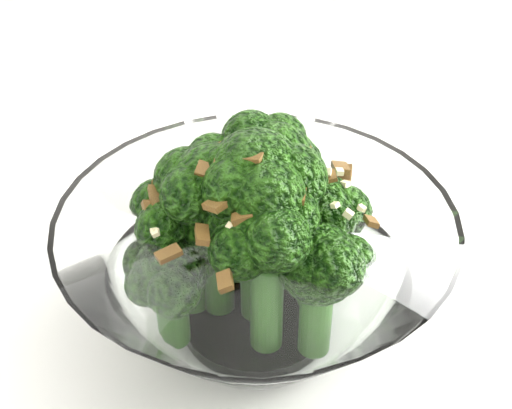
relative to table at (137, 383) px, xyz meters
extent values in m
cube|color=white|center=(0.00, 0.00, 0.05)|extent=(1.33, 1.02, 0.04)
cylinder|color=white|center=(0.46, 0.44, -0.33)|extent=(0.04, 0.04, 0.71)
cylinder|color=white|center=(0.08, -0.03, 0.07)|extent=(0.10, 0.10, 0.01)
cylinder|color=#285817|center=(0.12, -0.03, 0.11)|extent=(0.02, 0.02, 0.06)
sphere|color=#23550F|center=(0.12, -0.03, 0.16)|extent=(0.05, 0.05, 0.05)
cylinder|color=#285817|center=(0.06, -0.02, 0.12)|extent=(0.02, 0.02, 0.08)
sphere|color=#23550F|center=(0.06, -0.02, 0.18)|extent=(0.05, 0.05, 0.05)
cylinder|color=#285817|center=(0.08, -0.06, 0.12)|extent=(0.02, 0.02, 0.08)
sphere|color=#23550F|center=(0.08, -0.06, 0.17)|extent=(0.05, 0.05, 0.05)
cylinder|color=#285817|center=(0.03, -0.04, 0.10)|extent=(0.02, 0.02, 0.04)
sphere|color=#23550F|center=(0.03, -0.04, 0.14)|extent=(0.05, 0.05, 0.05)
cylinder|color=#285817|center=(0.09, 0.02, 0.10)|extent=(0.02, 0.02, 0.05)
sphere|color=#23550F|center=(0.09, 0.02, 0.14)|extent=(0.04, 0.04, 0.04)
cylinder|color=#285817|center=(0.04, -0.01, 0.11)|extent=(0.02, 0.02, 0.06)
sphere|color=#23550F|center=(0.04, -0.01, 0.15)|extent=(0.05, 0.05, 0.05)
cylinder|color=#285817|center=(0.08, -0.03, 0.13)|extent=(0.02, 0.02, 0.09)
sphere|color=#23550F|center=(0.08, -0.03, 0.19)|extent=(0.06, 0.06, 0.06)
cylinder|color=#285817|center=(0.10, -0.01, 0.12)|extent=(0.02, 0.02, 0.09)
sphere|color=#23550F|center=(0.10, -0.01, 0.18)|extent=(0.05, 0.05, 0.05)
cylinder|color=#285817|center=(0.13, 0.01, 0.10)|extent=(0.02, 0.02, 0.05)
sphere|color=#23550F|center=(0.13, 0.01, 0.14)|extent=(0.04, 0.04, 0.04)
cylinder|color=#285817|center=(0.11, -0.07, 0.11)|extent=(0.02, 0.02, 0.06)
sphere|color=#23550F|center=(0.11, -0.07, 0.15)|extent=(0.05, 0.05, 0.05)
cube|color=brown|center=(0.10, 0.01, 0.18)|extent=(0.02, 0.01, 0.01)
cube|color=brown|center=(0.06, -0.03, 0.20)|extent=(0.01, 0.01, 0.01)
cube|color=brown|center=(0.03, -0.01, 0.17)|extent=(0.01, 0.02, 0.01)
cube|color=brown|center=(0.10, -0.05, 0.19)|extent=(0.01, 0.02, 0.00)
cube|color=brown|center=(0.12, -0.04, 0.19)|extent=(0.01, 0.01, 0.01)
cube|color=brown|center=(0.14, -0.01, 0.17)|extent=(0.01, 0.02, 0.01)
cube|color=brown|center=(0.09, -0.06, 0.19)|extent=(0.02, 0.01, 0.01)
cube|color=brown|center=(0.04, -0.06, 0.18)|extent=(0.01, 0.02, 0.01)
cube|color=brown|center=(0.11, 0.00, 0.18)|extent=(0.01, 0.02, 0.01)
cube|color=brown|center=(0.04, -0.03, 0.19)|extent=(0.02, 0.02, 0.01)
cube|color=brown|center=(0.07, -0.01, 0.20)|extent=(0.01, 0.01, 0.01)
cube|color=brown|center=(0.03, -0.06, 0.17)|extent=(0.02, 0.01, 0.00)
cube|color=brown|center=(0.03, 0.01, 0.17)|extent=(0.02, 0.02, 0.01)
cube|color=brown|center=(0.07, -0.06, 0.19)|extent=(0.01, 0.01, 0.01)
cube|color=brown|center=(0.05, -0.05, 0.19)|extent=(0.01, 0.02, 0.01)
cube|color=brown|center=(0.06, -0.03, 0.20)|extent=(0.02, 0.02, 0.01)
cube|color=brown|center=(0.07, 0.01, 0.18)|extent=(0.02, 0.02, 0.01)
cube|color=brown|center=(0.07, -0.04, 0.21)|extent=(0.02, 0.02, 0.01)
cube|color=brown|center=(0.02, -0.02, 0.17)|extent=(0.01, 0.02, 0.01)
cube|color=brown|center=(0.11, 0.02, 0.17)|extent=(0.01, 0.02, 0.01)
cube|color=brown|center=(0.11, 0.01, 0.18)|extent=(0.02, 0.01, 0.01)
cube|color=brown|center=(0.07, -0.02, 0.21)|extent=(0.02, 0.01, 0.01)
cube|color=brown|center=(0.14, -0.06, 0.17)|extent=(0.01, 0.01, 0.01)
cube|color=brown|center=(0.06, -0.02, 0.20)|extent=(0.01, 0.02, 0.01)
cube|color=brown|center=(0.05, -0.01, 0.18)|extent=(0.01, 0.02, 0.01)
cube|color=brown|center=(0.09, -0.01, 0.20)|extent=(0.01, 0.02, 0.01)
cube|color=brown|center=(0.14, -0.01, 0.16)|extent=(0.01, 0.02, 0.01)
cube|color=brown|center=(0.11, -0.01, 0.19)|extent=(0.01, 0.01, 0.00)
cube|color=brown|center=(0.05, -0.09, 0.17)|extent=(0.01, 0.01, 0.01)
cube|color=brown|center=(0.10, 0.03, 0.17)|extent=(0.01, 0.01, 0.01)
cube|color=beige|center=(0.06, 0.02, 0.17)|extent=(0.01, 0.01, 0.00)
cube|color=beige|center=(0.05, -0.02, 0.20)|extent=(0.01, 0.01, 0.00)
cube|color=beige|center=(0.14, -0.05, 0.17)|extent=(0.01, 0.01, 0.00)
cube|color=beige|center=(0.12, -0.06, 0.18)|extent=(0.01, 0.01, 0.00)
cube|color=beige|center=(0.07, -0.07, 0.19)|extent=(0.01, 0.01, 0.01)
cube|color=beige|center=(0.14, -0.05, 0.17)|extent=(0.01, 0.01, 0.01)
cube|color=beige|center=(0.13, -0.03, 0.18)|extent=(0.01, 0.01, 0.01)
cube|color=beige|center=(0.06, 0.00, 0.19)|extent=(0.00, 0.00, 0.00)
cube|color=beige|center=(0.04, -0.01, 0.18)|extent=(0.00, 0.00, 0.00)
cube|color=beige|center=(0.09, -0.01, 0.20)|extent=(0.01, 0.01, 0.00)
cube|color=beige|center=(0.12, 0.01, 0.18)|extent=(0.01, 0.01, 0.00)
cube|color=beige|center=(0.06, 0.01, 0.18)|extent=(0.01, 0.01, 0.01)
cube|color=beige|center=(0.13, -0.03, 0.18)|extent=(0.01, 0.00, 0.00)
cube|color=beige|center=(0.10, -0.02, 0.21)|extent=(0.01, 0.01, 0.00)
cube|color=beige|center=(0.06, -0.06, 0.18)|extent=(0.01, 0.01, 0.00)
cube|color=beige|center=(0.05, 0.02, 0.17)|extent=(0.01, 0.01, 0.00)
cube|color=beige|center=(0.02, -0.04, 0.17)|extent=(0.01, 0.01, 0.00)
cube|color=beige|center=(0.09, -0.07, 0.19)|extent=(0.01, 0.00, 0.00)
cube|color=beige|center=(0.07, -0.05, 0.20)|extent=(0.01, 0.01, 0.00)
cube|color=beige|center=(0.06, -0.03, 0.20)|extent=(0.01, 0.01, 0.01)
cube|color=beige|center=(0.11, 0.01, 0.18)|extent=(0.01, 0.01, 0.00)
cube|color=beige|center=(0.12, -0.03, 0.19)|extent=(0.01, 0.01, 0.01)
cube|color=beige|center=(0.13, -0.06, 0.17)|extent=(0.01, 0.01, 0.01)
cube|color=beige|center=(0.11, 0.01, 0.18)|extent=(0.01, 0.01, 0.01)
cube|color=beige|center=(0.02, -0.04, 0.17)|extent=(0.00, 0.00, 0.00)
cube|color=beige|center=(0.04, 0.00, 0.18)|extent=(0.01, 0.01, 0.00)
camera|label=1|loc=(0.00, -0.38, 0.44)|focal=55.00mm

